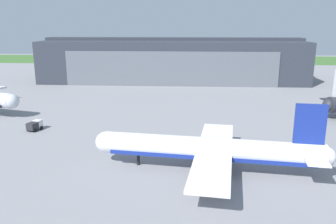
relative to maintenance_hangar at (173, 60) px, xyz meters
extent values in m
plane|color=gray|center=(-0.82, -95.41, -8.69)|extent=(440.00, 440.00, 0.00)
cube|color=#406C31|center=(-0.82, 87.47, -8.65)|extent=(440.00, 56.00, 0.08)
cube|color=#2D333D|center=(0.00, 0.09, -0.14)|extent=(109.81, 33.61, 17.09)
cube|color=slate|center=(0.00, -16.86, -1.85)|extent=(83.46, 0.30, 13.68)
cube|color=#2D333D|center=(0.00, 0.09, 9.01)|extent=(109.81, 8.07, 1.20)
sphere|color=silver|center=(-38.92, -66.99, -4.07)|extent=(3.92, 3.92, 3.92)
sphere|color=#282B33|center=(43.21, -63.05, -4.80)|extent=(3.23, 3.23, 3.23)
cube|color=#282B33|center=(45.46, -59.56, -4.39)|extent=(4.98, 6.37, 0.28)
cylinder|color=white|center=(10.78, -97.24, -4.80)|extent=(36.96, 8.46, 3.80)
sphere|color=white|center=(-7.46, -94.90, -4.80)|extent=(3.65, 3.65, 3.65)
sphere|color=white|center=(29.02, -99.59, -4.80)|extent=(2.97, 2.97, 2.97)
cube|color=navy|center=(10.78, -97.24, -5.85)|extent=(34.05, 8.12, 0.67)
cube|color=navy|center=(26.10, -99.21, 0.33)|extent=(4.79, 1.01, 6.47)
cube|color=white|center=(27.19, -96.47, -4.42)|extent=(3.96, 5.70, 0.28)
cube|color=white|center=(26.46, -102.14, -4.42)|extent=(3.96, 5.70, 0.28)
cube|color=white|center=(12.56, -89.17, -5.28)|extent=(7.67, 15.01, 0.56)
cube|color=white|center=(10.46, -105.50, -5.28)|extent=(7.67, 15.01, 0.56)
cylinder|color=gray|center=(11.62, -90.21, -6.62)|extent=(3.85, 2.54, 2.09)
cylinder|color=gray|center=(9.81, -104.26, -6.62)|extent=(3.85, 2.54, 2.09)
cylinder|color=black|center=(-1.63, -95.65, -7.70)|extent=(0.56, 0.56, 1.99)
cylinder|color=black|center=(12.49, -95.45, -7.70)|extent=(0.56, 0.56, 1.99)
cylinder|color=black|center=(11.98, -99.41, -7.70)|extent=(0.56, 0.56, 1.99)
cube|color=silver|center=(-28.36, -75.90, -7.37)|extent=(2.22, 1.92, 1.79)
cube|color=#28282D|center=(-28.87, -77.66, -7.46)|extent=(2.43, 2.64, 1.60)
cylinder|color=black|center=(-27.37, -76.20, -8.26)|extent=(0.49, 0.89, 0.85)
cylinder|color=black|center=(-29.36, -75.62, -8.26)|extent=(0.49, 0.89, 0.85)
cylinder|color=black|center=(-27.98, -78.30, -8.26)|extent=(0.49, 0.89, 0.85)
cylinder|color=black|center=(-29.97, -77.72, -8.26)|extent=(0.49, 0.89, 0.85)
camera|label=1|loc=(7.07, -152.43, 15.63)|focal=37.12mm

